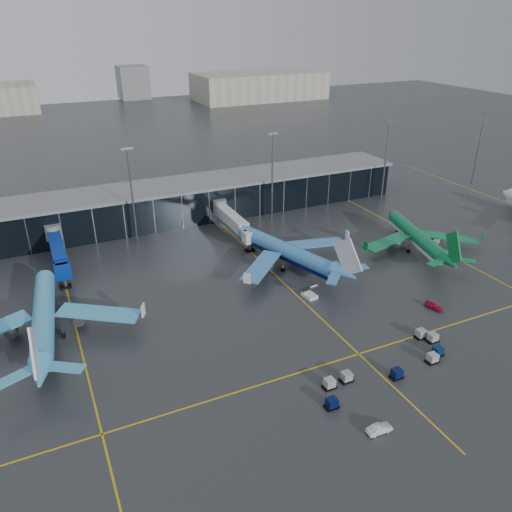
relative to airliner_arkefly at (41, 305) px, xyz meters
name	(u,v)px	position (x,y,z in m)	size (l,w,h in m)	color
ground	(272,325)	(40.14, -15.05, -6.48)	(600.00, 600.00, 0.00)	#282B2D
terminal_pier	(177,201)	(40.14, 46.95, -1.06)	(142.00, 17.00, 10.70)	black
jet_bridges	(58,251)	(5.14, 27.94, -1.93)	(94.00, 27.50, 7.20)	#595B60
flood_masts	(206,183)	(45.14, 34.95, 7.33)	(203.00, 0.50, 25.50)	#595B60
distant_hangars	(158,90)	(90.08, 255.03, 2.31)	(260.00, 71.00, 22.00)	#B2AD99
taxi_lines	(291,289)	(50.14, -4.44, -6.47)	(220.00, 120.00, 0.02)	gold
airliner_arkefly	(41,305)	(0.00, 0.00, 0.00)	(37.04, 42.18, 12.96)	#42A6DA
airliner_klm_near	(286,242)	(54.60, 6.60, -0.28)	(35.43, 40.35, 12.40)	#3C82C6
airliner_aer_lingus	(417,228)	(89.47, 0.74, -0.77)	(32.65, 37.18, 11.43)	#0D7442
baggage_carts	(393,364)	(53.30, -35.62, -5.72)	(28.62, 10.19, 1.70)	black
mobile_airstair	(310,294)	(52.26, -9.03, -5.71)	(2.63, 3.48, 3.45)	white
service_van_red	(434,306)	(73.18, -23.91, -5.83)	(1.53, 3.81, 1.30)	#B30D2D
service_van_white	(379,429)	(41.88, -46.65, -5.83)	(1.39, 3.97, 1.31)	silver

